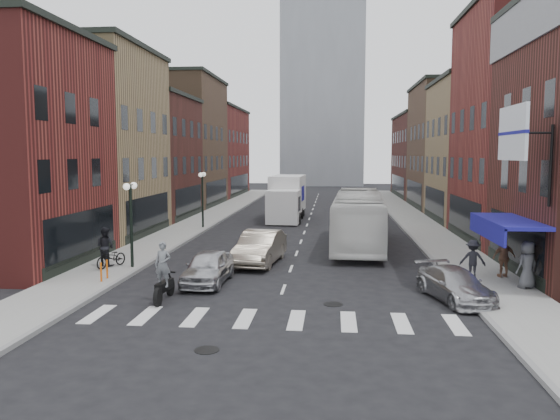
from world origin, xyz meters
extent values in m
plane|color=black|center=(0.00, 0.00, 0.00)|extent=(160.00, 160.00, 0.00)
cube|color=gray|center=(-8.50, 22.00, 0.07)|extent=(3.00, 74.00, 0.15)
cube|color=gray|center=(8.50, 22.00, 0.07)|extent=(3.00, 74.00, 0.15)
cube|color=gray|center=(-7.00, 22.00, 0.00)|extent=(0.20, 74.00, 0.16)
cube|color=gray|center=(7.00, 22.00, 0.00)|extent=(0.20, 74.00, 0.16)
cube|color=silver|center=(0.00, -3.00, 0.00)|extent=(12.00, 2.20, 0.01)
cube|color=black|center=(-10.02, 4.50, 1.60)|extent=(0.08, 7.20, 2.20)
cube|color=#9F8457|center=(-15.00, 14.00, 6.00)|extent=(10.00, 10.00, 12.00)
cube|color=black|center=(-10.02, 14.00, 1.60)|extent=(0.08, 8.00, 2.20)
cube|color=black|center=(-15.00, 14.00, 12.15)|extent=(10.30, 10.20, 0.30)
cube|color=#451E18|center=(-15.00, 24.00, 5.00)|extent=(10.00, 10.00, 10.00)
cube|color=black|center=(-10.02, 24.00, 1.60)|extent=(0.08, 8.00, 2.20)
cube|color=black|center=(-15.00, 24.00, 10.15)|extent=(10.30, 10.20, 0.30)
cube|color=brown|center=(-15.00, 35.00, 6.50)|extent=(10.00, 12.00, 13.00)
cube|color=black|center=(-10.02, 35.00, 1.60)|extent=(0.08, 9.60, 2.20)
cube|color=black|center=(-15.00, 35.00, 13.15)|extent=(10.30, 12.20, 0.30)
cube|color=maroon|center=(-15.00, 49.00, 5.50)|extent=(10.00, 16.00, 11.00)
cube|color=black|center=(-10.02, 49.00, 1.60)|extent=(0.08, 12.80, 2.20)
cube|color=black|center=(-15.00, 49.00, 11.15)|extent=(10.30, 16.20, 0.30)
cube|color=black|center=(10.02, 4.50, 1.60)|extent=(0.08, 7.20, 2.20)
cube|color=maroon|center=(15.00, 14.00, 7.00)|extent=(10.00, 10.00, 14.00)
cube|color=black|center=(10.02, 14.00, 1.60)|extent=(0.08, 8.00, 2.20)
cube|color=black|center=(15.00, 14.00, 14.15)|extent=(10.30, 10.20, 0.30)
cube|color=#9F8457|center=(15.00, 24.00, 5.50)|extent=(10.00, 10.00, 11.00)
cube|color=black|center=(10.02, 24.00, 1.60)|extent=(0.08, 8.00, 2.20)
cube|color=black|center=(15.00, 24.00, 11.15)|extent=(10.30, 10.20, 0.30)
cube|color=brown|center=(15.00, 35.00, 6.00)|extent=(10.00, 12.00, 12.00)
cube|color=black|center=(10.02, 35.00, 1.60)|extent=(0.08, 9.60, 2.20)
cube|color=black|center=(15.00, 35.00, 12.15)|extent=(10.30, 12.20, 0.30)
cube|color=#451E18|center=(15.00, 49.00, 5.00)|extent=(10.00, 16.00, 10.00)
cube|color=black|center=(10.02, 49.00, 1.60)|extent=(0.08, 12.80, 2.20)
cube|color=black|center=(15.00, 49.00, 10.15)|extent=(10.30, 16.20, 0.30)
cube|color=navy|center=(9.10, 2.50, 2.70)|extent=(1.80, 5.00, 0.15)
cube|color=navy|center=(8.25, 2.50, 2.35)|extent=(0.10, 5.00, 0.70)
cylinder|color=black|center=(9.90, 0.50, 5.00)|extent=(0.12, 0.12, 3.00)
cylinder|color=black|center=(9.20, 0.50, 6.20)|extent=(1.40, 0.08, 0.08)
cube|color=silver|center=(8.50, 0.50, 6.20)|extent=(0.12, 3.00, 2.00)
cube|color=#9399A0|center=(0.00, 78.00, 25.00)|extent=(14.00, 14.00, 50.00)
cylinder|color=black|center=(-7.40, 4.00, 2.00)|extent=(0.14, 0.14, 4.00)
cylinder|color=black|center=(-7.40, 4.00, 4.00)|extent=(0.06, 0.90, 0.06)
sphere|color=white|center=(-7.40, 3.55, 3.95)|extent=(0.32, 0.32, 0.32)
sphere|color=white|center=(-7.40, 4.45, 3.95)|extent=(0.32, 0.32, 0.32)
cylinder|color=black|center=(-7.40, 18.00, 2.00)|extent=(0.14, 0.14, 4.00)
cylinder|color=black|center=(-7.40, 18.00, 4.00)|extent=(0.06, 0.90, 0.06)
sphere|color=white|center=(-7.40, 17.55, 3.95)|extent=(0.32, 0.32, 0.32)
sphere|color=white|center=(-7.40, 18.45, 3.95)|extent=(0.32, 0.32, 0.32)
cylinder|color=#D8590C|center=(-7.60, 1.00, 0.55)|extent=(0.08, 0.08, 0.80)
cylinder|color=#D8590C|center=(-7.60, 1.60, 0.55)|extent=(0.08, 0.08, 0.80)
cube|color=white|center=(-1.83, 21.25, 1.37)|extent=(2.56, 2.75, 2.54)
cube|color=black|center=(-1.83, 21.25, 1.63)|extent=(2.54, 1.53, 1.12)
cube|color=white|center=(-1.83, 25.12, 2.14)|extent=(2.78, 5.40, 2.95)
cube|color=navy|center=(-1.83, 25.12, 2.14)|extent=(2.67, 2.15, 1.22)
cube|color=black|center=(-1.83, 24.92, 0.46)|extent=(2.53, 6.71, 0.36)
cylinder|color=black|center=(-3.00, 21.46, 0.46)|extent=(0.28, 0.92, 0.92)
cylinder|color=black|center=(-0.66, 21.46, 0.46)|extent=(0.28, 0.92, 0.92)
cylinder|color=black|center=(-3.00, 24.92, 0.46)|extent=(0.28, 0.92, 0.92)
cylinder|color=black|center=(-0.66, 24.92, 0.46)|extent=(0.28, 0.92, 0.92)
cylinder|color=black|center=(-3.00, 26.95, 0.46)|extent=(0.28, 0.92, 0.92)
cylinder|color=black|center=(-0.66, 26.95, 0.46)|extent=(0.28, 0.92, 0.92)
cylinder|color=black|center=(-4.25, -0.34, 0.34)|extent=(0.14, 0.67, 0.67)
cylinder|color=black|center=(-4.25, -1.87, 0.34)|extent=(0.14, 0.67, 0.67)
cube|color=black|center=(-4.25, -1.11, 0.56)|extent=(0.37, 1.24, 0.36)
cube|color=black|center=(-4.25, -0.55, 0.97)|extent=(0.56, 0.11, 0.06)
imported|color=slate|center=(-4.25, -1.21, 1.40)|extent=(0.65, 0.46, 1.68)
imported|color=silver|center=(3.44, 11.44, 1.64)|extent=(3.29, 11.91, 3.29)
imported|color=silver|center=(-3.24, 1.69, 0.70)|extent=(1.74, 4.13, 1.39)
imported|color=#B0A28E|center=(-1.62, 6.00, 0.81)|extent=(2.27, 5.11, 1.63)
imported|color=#ABACB0|center=(6.50, 0.00, 0.60)|extent=(2.72, 4.41, 1.19)
imported|color=black|center=(-8.32, 3.79, 0.62)|extent=(1.25, 1.89, 0.94)
imported|color=black|center=(-8.73, 4.09, 1.08)|extent=(1.01, 0.76, 1.85)
imported|color=black|center=(7.92, 3.21, 0.97)|extent=(1.12, 0.66, 1.64)
imported|color=brown|center=(9.30, 3.49, 1.02)|extent=(1.11, 0.73, 1.73)
imported|color=#4F5156|center=(9.60, 1.54, 1.09)|extent=(1.09, 0.95, 1.88)
camera|label=1|loc=(1.95, -20.41, 5.44)|focal=35.00mm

